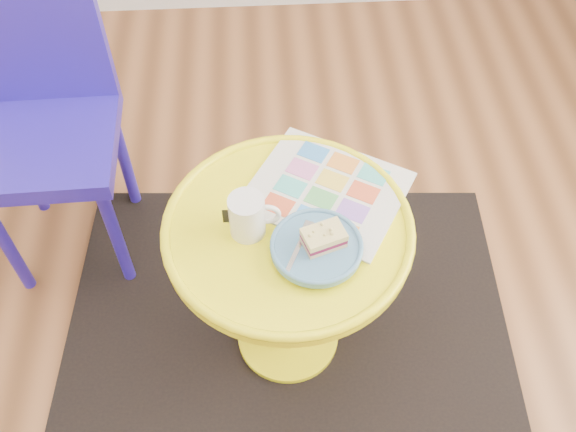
{
  "coord_description": "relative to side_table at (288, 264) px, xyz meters",
  "views": [
    {
      "loc": [
        0.44,
        -0.56,
        1.71
      ],
      "look_at": [
        0.49,
        0.31,
        0.59
      ],
      "focal_mm": 40.0,
      "sensor_mm": 36.0,
      "label": 1
    }
  ],
  "objects": [
    {
      "name": "plate",
      "position": [
        0.06,
        -0.08,
        0.17
      ],
      "size": [
        0.2,
        0.2,
        0.02
      ],
      "color": "teal",
      "rests_on": "newspaper"
    },
    {
      "name": "fork",
      "position": [
        0.02,
        -0.07,
        0.18
      ],
      "size": [
        0.07,
        0.14,
        0.0
      ],
      "rotation": [
        0.0,
        0.0,
        -0.43
      ],
      "color": "silver",
      "rests_on": "plate"
    },
    {
      "name": "rug",
      "position": [
        0.0,
        0.0,
        -0.39
      ],
      "size": [
        1.36,
        1.18,
        0.01
      ],
      "primitive_type": "cube",
      "rotation": [
        0.0,
        0.0,
        -0.06
      ],
      "color": "black",
      "rests_on": "ground"
    },
    {
      "name": "side_table",
      "position": [
        0.0,
        0.0,
        0.0
      ],
      "size": [
        0.57,
        0.57,
        0.55
      ],
      "color": "#FFF215",
      "rests_on": "ground"
    },
    {
      "name": "mug",
      "position": [
        -0.09,
        -0.0,
        0.21
      ],
      "size": [
        0.12,
        0.08,
        0.11
      ],
      "rotation": [
        0.0,
        0.0,
        -0.05
      ],
      "color": "white",
      "rests_on": "side_table"
    },
    {
      "name": "cake_slice",
      "position": [
        0.07,
        -0.07,
        0.2
      ],
      "size": [
        0.1,
        0.09,
        0.04
      ],
      "rotation": [
        0.0,
        0.0,
        0.33
      ],
      "color": "#D3BC8C",
      "rests_on": "plate"
    },
    {
      "name": "chair",
      "position": [
        -0.64,
        0.46,
        0.11
      ],
      "size": [
        0.4,
        0.4,
        0.88
      ],
      "rotation": [
        0.0,
        0.0,
        0.03
      ],
      "color": "#291AAA",
      "rests_on": "ground"
    },
    {
      "name": "newspaper",
      "position": [
        0.1,
        0.1,
        0.16
      ],
      "size": [
        0.45,
        0.43,
        0.01
      ],
      "primitive_type": "cube",
      "rotation": [
        0.0,
        0.0,
        -0.54
      ],
      "color": "silver",
      "rests_on": "side_table"
    }
  ]
}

